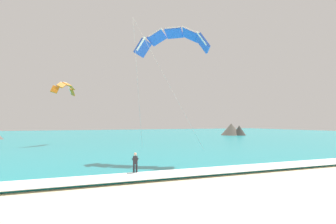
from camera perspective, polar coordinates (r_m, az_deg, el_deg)
sea at (r=80.10m, az=-15.22°, el=-4.50°), size 200.00×120.00×0.20m
surf_foam at (r=23.72m, az=7.12°, el=-10.87°), size 200.00×2.95×0.04m
surfboard at (r=22.91m, az=-6.16°, el=-11.69°), size 0.83×1.47×0.09m
kitesurfer at (r=22.78m, az=-6.15°, el=-9.42°), size 0.62×0.62×1.69m
kite_primary at (r=32.79m, az=0.91°, el=13.49°), size 9.47×9.57×12.65m
kite_distant at (r=54.29m, az=-18.65°, el=4.37°), size 4.33×4.96×2.19m
headland_right at (r=86.29m, az=12.11°, el=-3.29°), size 6.32×6.84×3.48m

